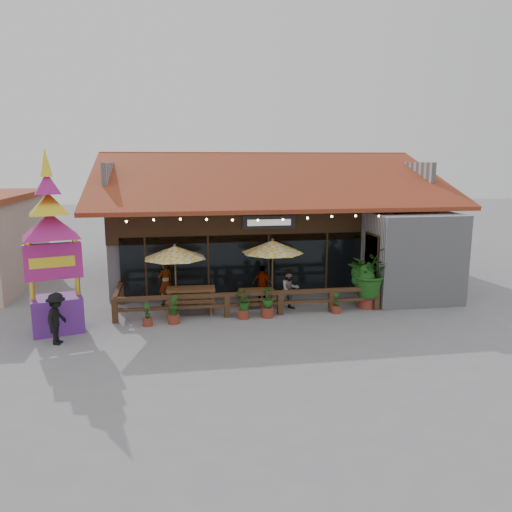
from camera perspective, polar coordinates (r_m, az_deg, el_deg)
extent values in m
plane|color=gray|center=(19.45, 3.91, -6.16)|extent=(100.00, 100.00, 0.00)
cube|color=#AEAEB3|center=(25.72, 0.39, 2.64)|extent=(14.00, 10.00, 4.00)
cube|color=#342110|center=(20.35, -1.34, 3.85)|extent=(11.00, 0.16, 1.60)
cube|color=black|center=(20.61, -1.31, -0.85)|extent=(10.00, 0.12, 2.40)
cube|color=#E89C68|center=(20.81, -1.39, -0.74)|extent=(9.80, 0.05, 2.20)
cube|color=#AEAEB3|center=(21.39, 17.38, -0.09)|extent=(3.50, 2.70, 3.60)
cube|color=#B3261C|center=(20.47, 13.07, 0.22)|extent=(0.06, 1.20, 1.50)
cube|color=#342110|center=(20.47, 13.04, 0.21)|extent=(0.04, 1.34, 1.64)
cube|color=#984122|center=(22.02, 1.96, 8.83)|extent=(15.50, 7.05, 2.37)
cube|color=#984122|center=(28.92, -0.79, 9.33)|extent=(15.50, 7.05, 2.37)
cube|color=#984122|center=(25.45, 0.40, 11.63)|extent=(15.50, 0.30, 0.12)
cube|color=#AEAEB3|center=(25.24, -15.63, 8.25)|extent=(0.20, 9.00, 1.80)
cube|color=#AEAEB3|center=(27.54, 15.07, 8.46)|extent=(0.20, 9.00, 1.80)
cube|color=black|center=(20.40, 1.49, 3.87)|extent=(2.20, 0.10, 0.55)
cube|color=silver|center=(20.34, 1.52, 3.85)|extent=(1.80, 0.02, 0.25)
cube|color=#342110|center=(20.41, -12.49, -1.22)|extent=(0.08, 0.08, 2.40)
cube|color=#342110|center=(20.42, -5.47, -1.01)|extent=(0.08, 0.08, 2.40)
cube|color=#342110|center=(20.73, 1.44, -0.78)|extent=(0.08, 0.08, 2.40)
cube|color=#342110|center=(21.34, 8.05, -0.55)|extent=(0.08, 0.08, 2.40)
sphere|color=#F5D886|center=(18.36, -14.59, 3.84)|extent=(0.09, 0.09, 0.09)
sphere|color=#F5D886|center=(18.30, -11.63, 4.06)|extent=(0.09, 0.09, 0.09)
sphere|color=#F5D886|center=(18.28, -8.65, 4.19)|extent=(0.09, 0.09, 0.09)
sphere|color=#F5D886|center=(18.32, -5.67, 4.19)|extent=(0.09, 0.09, 0.09)
sphere|color=#F5D886|center=(18.41, -2.71, 4.13)|extent=(0.09, 0.09, 0.09)
sphere|color=#F5D886|center=(18.55, 0.22, 4.10)|extent=(0.09, 0.09, 0.09)
sphere|color=#F5D886|center=(18.73, 3.09, 4.19)|extent=(0.09, 0.09, 0.09)
sphere|color=#F5D886|center=(18.95, 5.91, 4.34)|extent=(0.09, 0.09, 0.09)
sphere|color=#F5D886|center=(19.22, 8.65, 4.48)|extent=(0.09, 0.09, 0.09)
sphere|color=#F5D886|center=(19.53, 11.31, 4.52)|extent=(0.09, 0.09, 0.09)
sphere|color=#F5D886|center=(19.89, 13.88, 4.45)|extent=(0.09, 0.09, 0.09)
cube|color=#4E321B|center=(18.48, -15.84, -6.02)|extent=(0.20, 0.20, 0.90)
cube|color=#4E321B|center=(18.35, -9.59, -5.87)|extent=(0.20, 0.20, 0.90)
cube|color=#4E321B|center=(18.44, -3.34, -5.65)|extent=(0.20, 0.20, 0.90)
cube|color=#4E321B|center=(18.74, 2.78, -5.37)|extent=(0.20, 0.20, 0.90)
cube|color=#4E321B|center=(19.25, 8.63, -5.04)|extent=(0.20, 0.20, 0.90)
cube|color=#4E321B|center=(19.87, 13.59, -4.72)|extent=(0.20, 0.20, 0.90)
cube|color=#4E321B|center=(18.44, -0.56, -4.34)|extent=(9.80, 0.16, 0.14)
cube|color=#4E321B|center=(18.55, -0.56, -5.53)|extent=(9.80, 0.12, 0.12)
cube|color=#4E321B|center=(19.57, -15.50, -3.85)|extent=(0.16, 2.50, 0.14)
cube|color=#4E321B|center=(20.77, -15.12, -4.11)|extent=(0.20, 0.20, 0.90)
cylinder|color=brown|center=(19.39, -9.17, -2.62)|extent=(0.06, 0.06, 2.42)
cone|color=yellow|center=(19.18, -9.26, 0.44)|extent=(3.21, 3.21, 0.47)
sphere|color=brown|center=(19.13, -9.29, 1.22)|extent=(0.11, 0.11, 0.11)
cylinder|color=black|center=(19.70, -9.06, -5.95)|extent=(0.46, 0.46, 0.06)
cylinder|color=brown|center=(19.94, 1.89, -1.99)|extent=(0.07, 0.07, 2.50)
cone|color=yellow|center=(19.73, 1.91, 1.09)|extent=(3.20, 3.20, 0.49)
sphere|color=brown|center=(19.69, 1.92, 1.87)|extent=(0.11, 0.11, 0.11)
cylinder|color=black|center=(20.25, 1.87, -5.35)|extent=(0.48, 0.48, 0.07)
cube|color=brown|center=(19.28, -7.46, -3.75)|extent=(1.88, 0.96, 0.07)
cube|color=brown|center=(19.42, -9.81, -5.01)|extent=(0.13, 0.81, 0.85)
cube|color=brown|center=(19.39, -5.04, -4.92)|extent=(0.13, 0.81, 0.85)
cube|color=brown|center=(18.76, -7.47, -5.26)|extent=(1.85, 0.42, 0.06)
cube|color=brown|center=(19.98, -7.41, -4.25)|extent=(1.85, 0.42, 0.06)
cube|color=brown|center=(19.75, 0.05, -3.92)|extent=(1.40, 0.67, 0.05)
cube|color=brown|center=(19.76, -1.70, -4.89)|extent=(0.08, 0.61, 0.64)
cube|color=brown|center=(19.94, 1.79, -4.74)|extent=(0.08, 0.61, 0.64)
cube|color=brown|center=(19.37, 0.26, -5.02)|extent=(1.40, 0.26, 0.04)
cube|color=brown|center=(20.28, -0.15, -4.29)|extent=(1.40, 0.26, 0.04)
cube|color=#61268B|center=(18.16, -21.74, -6.19)|extent=(1.88, 1.60, 1.21)
cube|color=#B12078|center=(17.74, -22.15, -0.58)|extent=(1.81, 0.73, 1.21)
cube|color=yellow|center=(17.60, -22.25, -0.67)|extent=(1.36, 0.41, 0.35)
cylinder|color=yellow|center=(17.95, -24.30, -1.27)|extent=(0.16, 0.16, 2.01)
cylinder|color=yellow|center=(17.63, -19.88, -1.16)|extent=(0.16, 0.16, 2.01)
pyramid|color=#B12078|center=(17.51, -22.53, 4.59)|extent=(2.98, 2.98, 0.80)
pyramid|color=yellow|center=(17.46, -22.69, 6.72)|extent=(2.11, 2.11, 0.70)
pyramid|color=#B12078|center=(17.43, -22.85, 8.86)|extent=(1.36, 1.36, 0.70)
pyramid|color=yellow|center=(17.43, -23.03, 11.33)|extent=(0.62, 0.62, 0.91)
cylinder|color=maroon|center=(20.09, 12.49, -5.12)|extent=(0.66, 0.66, 0.48)
imported|color=#205B1A|center=(19.79, 12.63, -1.71)|extent=(2.08, 2.21, 1.97)
sphere|color=#205B1A|center=(19.84, 13.15, -2.81)|extent=(0.66, 0.66, 0.66)
sphere|color=#205B1A|center=(19.91, 12.10, -2.06)|extent=(0.57, 0.57, 0.57)
imported|color=#342110|center=(20.16, -10.29, -3.06)|extent=(0.78, 0.70, 1.78)
imported|color=#342110|center=(19.31, 3.88, -3.83)|extent=(0.89, 0.76, 1.59)
imported|color=#342110|center=(20.27, 0.77, -3.22)|extent=(0.94, 0.77, 1.50)
imported|color=black|center=(16.89, -21.80, -6.66)|extent=(0.80, 1.16, 1.66)
cylinder|color=maroon|center=(17.97, -12.28, -7.38)|extent=(0.34, 0.34, 0.27)
imported|color=#205B1A|center=(17.84, -12.33, -6.10)|extent=(0.35, 0.30, 0.57)
cylinder|color=maroon|center=(18.04, -9.38, -7.10)|extent=(0.42, 0.42, 0.33)
imported|color=#205B1A|center=(17.89, -9.43, -5.55)|extent=(0.33, 0.40, 0.69)
cylinder|color=maroon|center=(18.34, -1.45, -6.66)|extent=(0.41, 0.41, 0.33)
imported|color=#205B1A|center=(18.19, -1.45, -5.13)|extent=(0.74, 0.69, 0.68)
cylinder|color=maroon|center=(18.49, 1.34, -6.45)|extent=(0.46, 0.46, 0.37)
imported|color=#205B1A|center=(18.33, 1.34, -4.77)|extent=(0.55, 0.55, 0.76)
cylinder|color=maroon|center=(19.21, 9.13, -6.06)|extent=(0.35, 0.35, 0.28)
imported|color=#205B1A|center=(19.09, 9.17, -4.83)|extent=(0.30, 0.35, 0.57)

